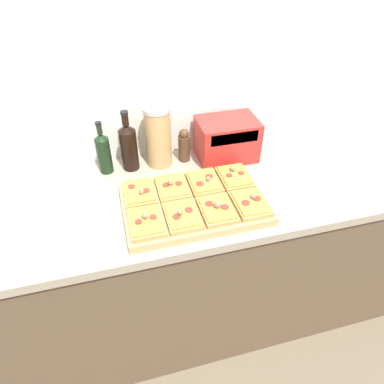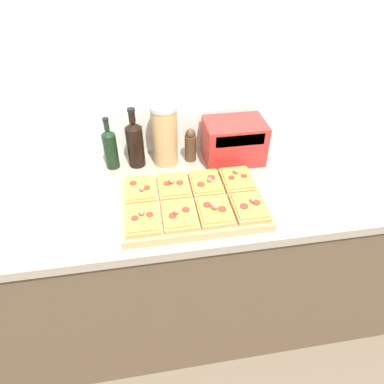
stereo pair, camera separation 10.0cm
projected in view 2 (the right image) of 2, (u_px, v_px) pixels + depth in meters
name	position (u px, v px, depth m)	size (l,w,h in m)	color
ground_plane	(201.00, 366.00, 1.80)	(12.00, 12.00, 0.00)	brown
wall_back	(178.00, 86.00, 1.52)	(6.00, 0.06, 2.50)	silver
kitchen_counter	(191.00, 261.00, 1.75)	(2.63, 0.67, 0.94)	brown
cutting_board	(193.00, 204.00, 1.35)	(0.56, 0.37, 0.03)	tan
pizza_slice_back_left	(140.00, 190.00, 1.38)	(0.12, 0.16, 0.05)	tan
pizza_slice_back_midleft	(173.00, 186.00, 1.39)	(0.12, 0.16, 0.05)	tan
pizza_slice_back_midright	(206.00, 183.00, 1.41)	(0.12, 0.16, 0.05)	tan
pizza_slice_back_right	(237.00, 180.00, 1.43)	(0.12, 0.16, 0.05)	tan
pizza_slice_front_left	(143.00, 219.00, 1.24)	(0.12, 0.16, 0.05)	tan
pizza_slice_front_midleft	(179.00, 215.00, 1.26)	(0.12, 0.16, 0.05)	tan
pizza_slice_front_midright	(215.00, 211.00, 1.28)	(0.12, 0.16, 0.06)	tan
pizza_slice_front_right	(250.00, 207.00, 1.29)	(0.12, 0.16, 0.05)	tan
olive_oil_bottle	(110.00, 148.00, 1.52)	(0.06, 0.06, 0.25)	black
wine_bottle	(135.00, 143.00, 1.52)	(0.08, 0.08, 0.28)	black
grain_jar_tall	(165.00, 135.00, 1.52)	(0.12, 0.12, 0.28)	tan
pepper_mill	(191.00, 145.00, 1.58)	(0.05, 0.05, 0.16)	#47331E
toaster_oven	(234.00, 141.00, 1.57)	(0.30, 0.19, 0.19)	red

